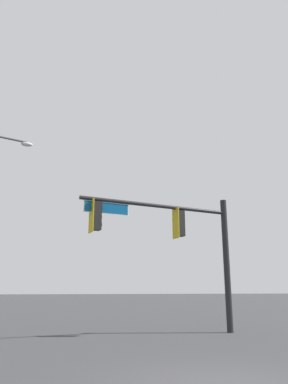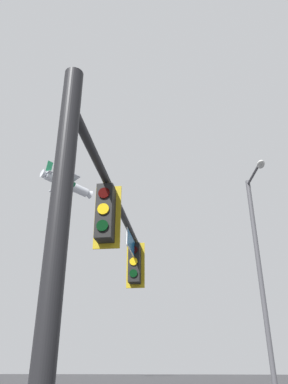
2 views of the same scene
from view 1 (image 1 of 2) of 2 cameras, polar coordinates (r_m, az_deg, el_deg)
name	(u,v)px [view 1 (image 1 of 2)]	position (r m, az deg, el deg)	size (l,w,h in m)	color
signal_pole_near	(182,238)	(16.09, 5.86, -6.93)	(6.94, 1.01, 5.77)	black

